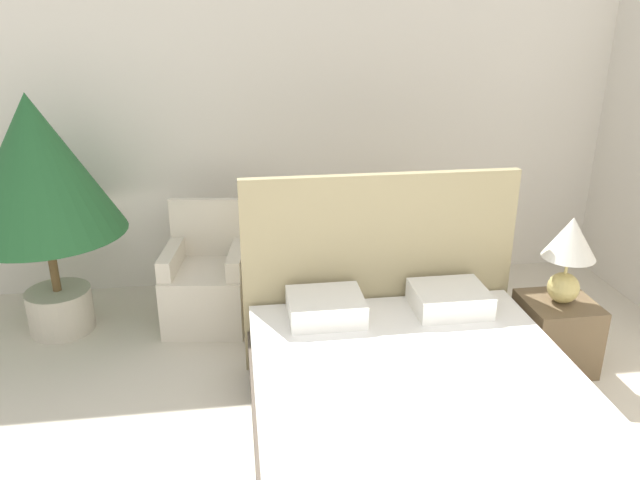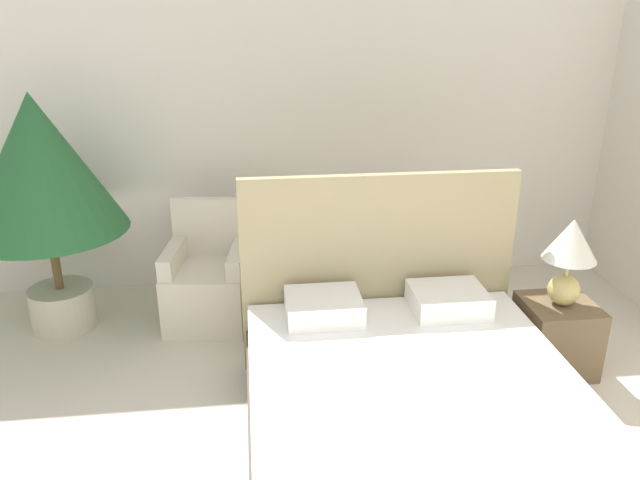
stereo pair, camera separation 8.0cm
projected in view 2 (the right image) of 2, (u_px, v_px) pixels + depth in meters
The scene contains 8 objects.
wall_back at pixel (308, 108), 4.93m from camera, with size 10.00×0.06×2.90m.
bed at pixel (411, 404), 3.27m from camera, with size 1.74×1.97×1.28m.
armchair_near_window_left at pixel (208, 286), 4.60m from camera, with size 0.65×0.67×0.88m.
armchair_near_window_right at pixel (332, 279), 4.70m from camera, with size 0.63×0.65×0.88m.
potted_palm at pixel (40, 172), 4.18m from camera, with size 1.08×1.08×1.71m.
nightstand at pixel (556, 336), 4.01m from camera, with size 0.44×0.44×0.47m.
table_lamp at pixel (570, 251), 3.79m from camera, with size 0.32×0.32×0.56m.
side_table at pixel (271, 291), 4.61m from camera, with size 0.29×0.29×0.48m.
Camera 2 is at (-0.50, -1.40, 2.26)m, focal length 35.00 mm.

